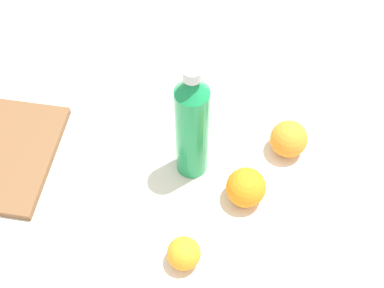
% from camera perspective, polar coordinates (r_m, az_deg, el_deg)
% --- Properties ---
extents(ground_plane, '(2.40, 2.40, 0.00)m').
position_cam_1_polar(ground_plane, '(1.12, 1.63, -2.13)').
color(ground_plane, silver).
extents(water_bottle, '(0.07, 0.07, 0.30)m').
position_cam_1_polar(water_bottle, '(1.00, 0.00, 1.96)').
color(water_bottle, '#198C4C').
rests_on(water_bottle, ground_plane).
extents(orange_0, '(0.08, 0.08, 0.08)m').
position_cam_1_polar(orange_0, '(1.05, 5.85, -4.69)').
color(orange_0, orange).
rests_on(orange_0, ground_plane).
extents(orange_1, '(0.06, 0.06, 0.06)m').
position_cam_1_polar(orange_1, '(0.99, -0.89, -11.73)').
color(orange_1, orange).
rests_on(orange_1, ground_plane).
extents(orange_2, '(0.08, 0.08, 0.08)m').
position_cam_1_polar(orange_2, '(1.12, 10.41, 0.54)').
color(orange_2, orange).
rests_on(orange_2, ground_plane).
extents(cutting_board, '(0.29, 0.21, 0.02)m').
position_cam_1_polar(cutting_board, '(1.18, -19.29, -1.08)').
color(cutting_board, brown).
rests_on(cutting_board, ground_plane).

